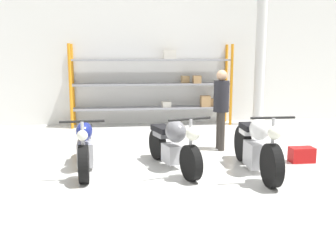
# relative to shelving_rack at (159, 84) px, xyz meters

# --- Properties ---
(ground_plane) EXTENTS (30.00, 30.00, 0.00)m
(ground_plane) POSITION_rel_shelving_rack_xyz_m (-0.26, -4.38, -1.16)
(ground_plane) COLOR silver
(back_wall) EXTENTS (30.00, 0.08, 3.60)m
(back_wall) POSITION_rel_shelving_rack_xyz_m (-0.26, 0.37, 0.64)
(back_wall) COLOR white
(back_wall) RESTS_ON ground_plane
(shelving_rack) EXTENTS (4.52, 0.63, 2.27)m
(shelving_rack) POSITION_rel_shelving_rack_xyz_m (0.00, 0.00, 0.00)
(shelving_rack) COLOR orange
(shelving_rack) RESTS_ON ground_plane
(support_pillar) EXTENTS (0.28, 0.28, 3.60)m
(support_pillar) POSITION_rel_shelving_rack_xyz_m (2.79, -0.41, 0.64)
(support_pillar) COLOR silver
(support_pillar) RESTS_ON ground_plane
(motorcycle_blue) EXTENTS (0.68, 2.06, 0.98)m
(motorcycle_blue) POSITION_rel_shelving_rack_xyz_m (-1.72, -4.12, -0.76)
(motorcycle_blue) COLOR black
(motorcycle_blue) RESTS_ON ground_plane
(motorcycle_grey) EXTENTS (0.87, 1.92, 1.00)m
(motorcycle_grey) POSITION_rel_shelving_rack_xyz_m (-0.22, -4.32, -0.70)
(motorcycle_grey) COLOR black
(motorcycle_grey) RESTS_ON ground_plane
(motorcycle_white) EXTENTS (0.67, 2.09, 1.06)m
(motorcycle_white) POSITION_rel_shelving_rack_xyz_m (1.13, -4.70, -0.71)
(motorcycle_white) COLOR black
(motorcycle_white) RESTS_ON ground_plane
(person_browsing) EXTENTS (0.32, 0.32, 1.66)m
(person_browsing) POSITION_rel_shelving_rack_xyz_m (0.97, -3.07, -0.19)
(person_browsing) COLOR #38332D
(person_browsing) RESTS_ON ground_plane
(toolbox) EXTENTS (0.44, 0.26, 0.28)m
(toolbox) POSITION_rel_shelving_rack_xyz_m (2.21, -4.20, -1.02)
(toolbox) COLOR red
(toolbox) RESTS_ON ground_plane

